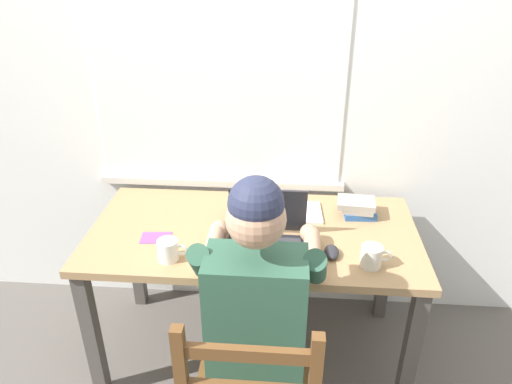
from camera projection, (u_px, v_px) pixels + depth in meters
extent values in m
plane|color=#56514C|center=(254.00, 348.00, 2.45)|extent=(8.00, 8.00, 0.00)
cube|color=silver|center=(261.00, 76.00, 2.23)|extent=(6.00, 0.04, 2.60)
cube|color=white|center=(217.00, 70.00, 2.21)|extent=(1.21, 0.01, 1.12)
cube|color=beige|center=(221.00, 182.00, 2.48)|extent=(1.27, 0.06, 0.04)
cube|color=#9E7A51|center=(253.00, 234.00, 2.12)|extent=(1.46, 0.72, 0.03)
cube|color=#4C4742|center=(92.00, 335.00, 2.06)|extent=(0.06, 0.06, 0.68)
cube|color=#4C4742|center=(410.00, 354.00, 1.97)|extent=(0.06, 0.06, 0.68)
cube|color=#4C4742|center=(135.00, 253.00, 2.61)|extent=(0.06, 0.06, 0.68)
cube|color=#4C4742|center=(386.00, 264.00, 2.52)|extent=(0.06, 0.06, 0.68)
cube|color=#2D5642|center=(256.00, 317.00, 1.64)|extent=(0.34, 0.20, 0.50)
sphere|color=tan|center=(256.00, 219.00, 1.45)|extent=(0.19, 0.19, 0.19)
sphere|color=#282D47|center=(256.00, 204.00, 1.43)|extent=(0.17, 0.17, 0.17)
cube|color=#282D47|center=(258.00, 196.00, 1.51)|extent=(0.13, 0.10, 0.01)
cylinder|color=#38383D|center=(238.00, 328.00, 1.94)|extent=(0.13, 0.40, 0.13)
cylinder|color=#38383D|center=(282.00, 330.00, 1.92)|extent=(0.13, 0.40, 0.13)
cylinder|color=#38383D|center=(243.00, 334.00, 2.22)|extent=(0.10, 0.10, 0.46)
cylinder|color=#38383D|center=(282.00, 336.00, 2.21)|extent=(0.10, 0.10, 0.46)
cylinder|color=#2D5642|center=(201.00, 262.00, 1.66)|extent=(0.10, 0.25, 0.25)
cylinder|color=tan|center=(213.00, 248.00, 1.91)|extent=(0.07, 0.28, 0.07)
sphere|color=tan|center=(220.00, 229.00, 2.03)|extent=(0.08, 0.08, 0.08)
cylinder|color=#2D5642|center=(316.00, 268.00, 1.63)|extent=(0.10, 0.25, 0.25)
cylinder|color=tan|center=(312.00, 252.00, 1.88)|extent=(0.07, 0.28, 0.07)
sphere|color=tan|center=(309.00, 233.00, 2.00)|extent=(0.08, 0.08, 0.08)
cube|color=brown|center=(247.00, 354.00, 1.29)|extent=(0.36, 0.02, 0.04)
cube|color=#232328|center=(266.00, 251.00, 1.96)|extent=(0.33, 0.23, 0.02)
cube|color=#38383D|center=(266.00, 249.00, 1.95)|extent=(0.29, 0.17, 0.00)
cube|color=#232328|center=(268.00, 210.00, 2.03)|extent=(0.33, 0.05, 0.22)
cube|color=#4C515B|center=(268.00, 210.00, 2.03)|extent=(0.29, 0.04, 0.19)
ellipsoid|color=#232328|center=(332.00, 252.00, 1.94)|extent=(0.06, 0.10, 0.03)
cylinder|color=white|center=(168.00, 250.00, 1.90)|extent=(0.08, 0.08, 0.09)
torus|color=white|center=(181.00, 250.00, 1.89)|extent=(0.05, 0.01, 0.05)
cylinder|color=#38281E|center=(240.00, 205.00, 2.23)|extent=(0.09, 0.09, 0.09)
torus|color=#38281E|center=(252.00, 205.00, 2.22)|extent=(0.05, 0.01, 0.05)
cylinder|color=silver|center=(371.00, 256.00, 1.86)|extent=(0.08, 0.08, 0.09)
torus|color=silver|center=(385.00, 256.00, 1.85)|extent=(0.05, 0.01, 0.05)
cube|color=#2D5B9E|center=(359.00, 213.00, 2.22)|extent=(0.15, 0.11, 0.03)
cube|color=gray|center=(358.00, 208.00, 2.21)|extent=(0.15, 0.13, 0.02)
cube|color=gray|center=(356.00, 203.00, 2.20)|extent=(0.18, 0.14, 0.03)
cube|color=white|center=(296.00, 212.00, 2.24)|extent=(0.25, 0.21, 0.01)
cube|color=#7A4293|center=(156.00, 238.00, 2.06)|extent=(0.14, 0.10, 0.00)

